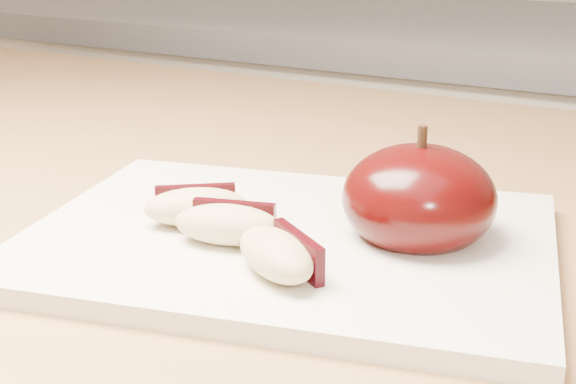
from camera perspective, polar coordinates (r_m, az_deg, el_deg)
The scene contains 6 objects.
back_cabinet at distance 1.38m, azimuth 18.02°, elevation -8.49°, with size 2.40×0.62×0.94m.
cutting_board at distance 0.47m, azimuth -0.00°, elevation -3.56°, with size 0.30×0.22×0.01m, color silver.
apple_half at distance 0.47m, azimuth 9.28°, elevation -0.47°, with size 0.10×0.10×0.07m.
apple_wedge_a at distance 0.48m, azimuth -6.56°, elevation -1.01°, with size 0.07×0.06×0.02m.
apple_wedge_b at distance 0.45m, azimuth -4.26°, elevation -2.27°, with size 0.07×0.05×0.02m.
apple_wedge_c at distance 0.41m, azimuth -0.69°, elevation -4.42°, with size 0.07×0.06×0.02m.
Camera 1 is at (0.20, -0.02, 1.09)m, focal length 50.00 mm.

